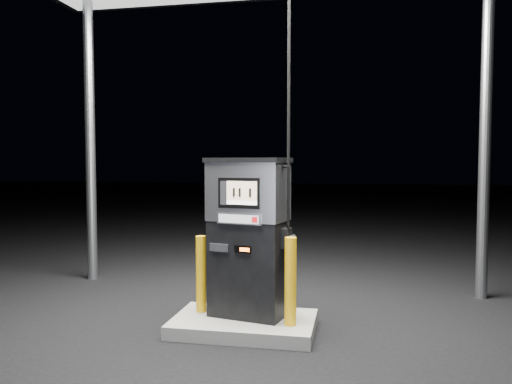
# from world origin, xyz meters

# --- Properties ---
(ground) EXTENTS (80.00, 80.00, 0.00)m
(ground) POSITION_xyz_m (0.00, 0.00, 0.00)
(ground) COLOR black
(ground) RESTS_ON ground
(pump_island) EXTENTS (1.60, 1.00, 0.15)m
(pump_island) POSITION_xyz_m (0.00, 0.00, 0.07)
(pump_island) COLOR slate
(pump_island) RESTS_ON ground
(fuel_dispenser) EXTENTS (1.05, 0.71, 3.77)m
(fuel_dispenser) POSITION_xyz_m (0.03, 0.10, 1.08)
(fuel_dispenser) COLOR black
(fuel_dispenser) RESTS_ON pump_island
(bollard_left) EXTENTS (0.16, 0.16, 0.90)m
(bollard_left) POSITION_xyz_m (-0.55, 0.14, 0.60)
(bollard_left) COLOR #FFB60E
(bollard_left) RESTS_ON pump_island
(bollard_right) EXTENTS (0.15, 0.15, 0.96)m
(bollard_right) POSITION_xyz_m (0.55, -0.15, 0.63)
(bollard_right) COLOR #FFB60E
(bollard_right) RESTS_ON pump_island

